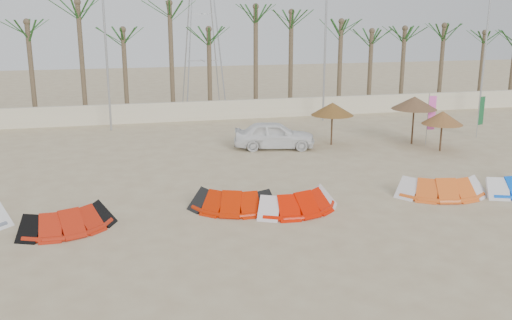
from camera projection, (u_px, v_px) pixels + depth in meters
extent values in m
plane|color=#C5B690|center=(299.00, 246.00, 18.19)|extent=(120.00, 120.00, 0.00)
cube|color=beige|center=(202.00, 111.00, 38.72)|extent=(60.00, 0.30, 1.30)
cylinder|color=brown|center=(139.00, 71.00, 38.58)|extent=(0.32, 0.32, 6.50)
ellipsoid|color=#194719|center=(137.00, 22.00, 37.75)|extent=(4.00, 4.00, 2.40)
cylinder|color=brown|center=(281.00, 68.00, 40.81)|extent=(0.32, 0.32, 6.50)
ellipsoid|color=#194719|center=(282.00, 21.00, 39.98)|extent=(4.00, 4.00, 2.40)
cylinder|color=brown|center=(408.00, 65.00, 43.03)|extent=(0.32, 0.32, 6.50)
ellipsoid|color=#194719|center=(411.00, 21.00, 42.20)|extent=(4.00, 4.00, 2.40)
cylinder|color=brown|center=(501.00, 63.00, 44.82)|extent=(0.32, 0.32, 6.50)
ellipsoid|color=#194719|center=(506.00, 20.00, 43.99)|extent=(4.00, 4.00, 2.40)
cylinder|color=#A5A8AD|center=(105.00, 41.00, 34.26)|extent=(0.14, 0.14, 11.00)
cylinder|color=#A5A8AD|center=(325.00, 38.00, 37.38)|extent=(0.14, 0.14, 11.00)
cylinder|color=#A5A8AD|center=(487.00, 36.00, 40.06)|extent=(0.14, 0.14, 11.00)
cube|color=white|center=(0.00, 219.00, 19.80)|extent=(0.64, 1.12, 0.40)
cylinder|color=#B21F0C|center=(68.00, 229.00, 19.33)|extent=(2.78, 1.27, 0.20)
cube|color=black|center=(27.00, 227.00, 19.09)|extent=(0.97, 1.24, 0.40)
cube|color=black|center=(108.00, 221.00, 19.68)|extent=(0.97, 1.24, 0.40)
cylinder|color=red|center=(233.00, 209.00, 21.30)|extent=(2.85, 1.21, 0.20)
cube|color=black|center=(197.00, 207.00, 21.06)|extent=(0.94, 1.24, 0.40)
cube|color=black|center=(267.00, 201.00, 21.66)|extent=(0.94, 1.24, 0.40)
cylinder|color=red|center=(299.00, 210.00, 21.21)|extent=(2.98, 1.15, 0.20)
cube|color=silver|center=(262.00, 208.00, 20.96)|extent=(0.91, 1.23, 0.40)
cube|color=silver|center=(333.00, 202.00, 21.58)|extent=(0.91, 1.23, 0.40)
cylinder|color=orange|center=(442.00, 195.00, 22.93)|extent=(3.28, 0.83, 0.20)
cube|color=silver|center=(407.00, 193.00, 22.66)|extent=(0.80, 1.19, 0.40)
cube|color=silver|center=(473.00, 188.00, 23.32)|extent=(0.80, 1.19, 0.40)
cube|color=silver|center=(483.00, 187.00, 23.35)|extent=(0.99, 1.25, 0.40)
cylinder|color=#4C331E|center=(332.00, 125.00, 31.53)|extent=(0.10, 0.10, 2.28)
cone|color=brown|center=(332.00, 109.00, 31.31)|extent=(2.37, 2.37, 0.70)
cylinder|color=#4C331E|center=(441.00, 132.00, 30.15)|extent=(0.10, 0.10, 2.06)
cone|color=#955F31|center=(443.00, 118.00, 29.95)|extent=(2.15, 2.15, 0.70)
cylinder|color=#4C331E|center=(413.00, 121.00, 31.69)|extent=(0.10, 0.10, 2.58)
cone|color=brown|center=(414.00, 103.00, 31.42)|extent=(2.51, 2.51, 0.70)
cylinder|color=#A5A8AD|center=(427.00, 119.00, 31.51)|extent=(0.04, 0.04, 2.89)
cube|color=#FA59CC|center=(432.00, 113.00, 31.47)|extent=(0.42, 0.08, 1.88)
cylinder|color=#A5A8AD|center=(478.00, 116.00, 33.27)|extent=(0.04, 0.04, 2.56)
cube|color=#17562D|center=(482.00, 111.00, 33.24)|extent=(0.41, 0.13, 1.66)
imported|color=white|center=(274.00, 135.00, 30.81)|extent=(4.62, 2.62, 1.48)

